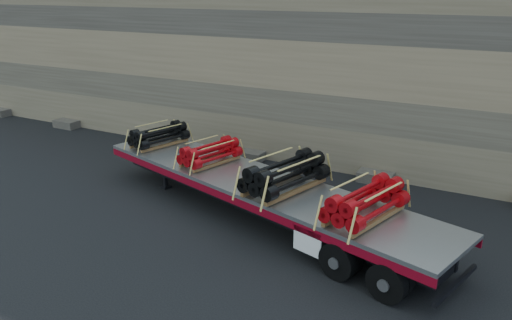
{
  "coord_description": "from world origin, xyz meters",
  "views": [
    {
      "loc": [
        5.95,
        -11.42,
        6.39
      ],
      "look_at": [
        -0.72,
        1.02,
        1.48
      ],
      "focal_mm": 35.0,
      "sensor_mm": 36.0,
      "label": 1
    }
  ],
  "objects_px": {
    "bundle_front": "(159,136)",
    "bundle_rear": "(365,203)",
    "bundle_midrear": "(285,175)",
    "trailer": "(258,199)",
    "bundle_midfront": "(210,153)"
  },
  "relations": [
    {
      "from": "trailer",
      "to": "bundle_front",
      "type": "height_order",
      "value": "bundle_front"
    },
    {
      "from": "trailer",
      "to": "bundle_midfront",
      "type": "xyz_separation_m",
      "value": [
        -1.97,
        0.57,
        0.93
      ]
    },
    {
      "from": "bundle_front",
      "to": "bundle_rear",
      "type": "bearing_deg",
      "value": 0.0
    },
    {
      "from": "trailer",
      "to": "bundle_rear",
      "type": "relative_size",
      "value": 5.27
    },
    {
      "from": "bundle_midfront",
      "to": "bundle_midrear",
      "type": "height_order",
      "value": "bundle_midrear"
    },
    {
      "from": "bundle_front",
      "to": "bundle_midrear",
      "type": "bearing_deg",
      "value": 0.0
    },
    {
      "from": "trailer",
      "to": "bundle_rear",
      "type": "distance_m",
      "value": 3.68
    },
    {
      "from": "bundle_front",
      "to": "bundle_rear",
      "type": "height_order",
      "value": "bundle_rear"
    },
    {
      "from": "bundle_front",
      "to": "bundle_midrear",
      "type": "distance_m",
      "value": 5.77
    },
    {
      "from": "trailer",
      "to": "bundle_midrear",
      "type": "xyz_separation_m",
      "value": [
        0.98,
        -0.28,
        1.02
      ]
    },
    {
      "from": "bundle_midrear",
      "to": "bundle_rear",
      "type": "distance_m",
      "value": 2.52
    },
    {
      "from": "bundle_front",
      "to": "bundle_midrear",
      "type": "xyz_separation_m",
      "value": [
        5.55,
        -1.6,
        0.09
      ]
    },
    {
      "from": "bundle_rear",
      "to": "trailer",
      "type": "bearing_deg",
      "value": -180.0
    },
    {
      "from": "bundle_midfront",
      "to": "bundle_midrear",
      "type": "xyz_separation_m",
      "value": [
        2.95,
        -0.85,
        0.1
      ]
    },
    {
      "from": "bundle_front",
      "to": "bundle_midfront",
      "type": "relative_size",
      "value": 1.02
    }
  ]
}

